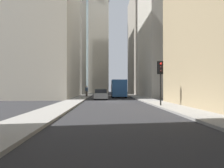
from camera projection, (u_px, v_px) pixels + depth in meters
ground_plane at (112, 101)px, 28.56m from camera, size 135.00×135.00×0.00m
sidewalk_right at (74, 101)px, 28.41m from camera, size 90.00×2.20×0.14m
sidewalk_left at (151, 101)px, 28.72m from camera, size 90.00×2.20×0.14m
building_left_midfar at (173, 12)px, 41.00m from camera, size 14.14×10.00×28.58m
building_left_far at (151, 45)px, 59.40m from camera, size 16.87×10.00×23.97m
building_right_far at (63, 32)px, 56.92m from camera, size 12.26×10.00×29.21m
building_right_midfar at (43, 12)px, 38.35m from camera, size 16.59×10.50×26.87m
church_spire at (99, 23)px, 67.99m from camera, size 5.96×5.96×37.78m
delivery_truck at (119, 89)px, 39.73m from camera, size 6.46×2.25×2.84m
hatchback_grey at (101, 95)px, 33.24m from camera, size 4.30×1.78×1.42m
traffic_light_foreground at (161, 73)px, 20.57m from camera, size 0.43×0.52×3.75m
pedestrian at (87, 91)px, 41.09m from camera, size 0.26×0.44×1.76m
discarded_bottle at (82, 98)px, 32.48m from camera, size 0.07×0.07×0.27m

